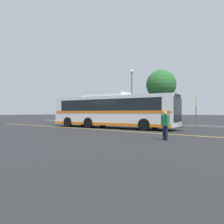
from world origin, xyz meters
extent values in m
plane|color=#262628|center=(0.00, 0.00, 0.00)|extent=(220.00, 220.00, 0.00)
cube|color=gold|center=(-0.04, -1.86, 0.00)|extent=(32.41, 0.20, 0.01)
cube|color=#99999E|center=(-0.04, 7.05, 0.07)|extent=(40.41, 0.36, 0.15)
cube|color=white|center=(-0.04, 0.34, 1.65)|extent=(12.61, 3.84, 2.67)
cube|color=black|center=(-0.04, 0.34, 2.17)|extent=(10.89, 3.71, 1.05)
cube|color=orange|center=(-0.04, 0.34, 1.52)|extent=(12.37, 3.86, 0.20)
cube|color=orange|center=(-0.04, 0.34, 0.44)|extent=(12.37, 3.85, 0.24)
cube|color=black|center=(6.15, 0.98, 1.70)|extent=(0.27, 2.26, 1.97)
cube|color=black|center=(6.15, 0.98, 2.84)|extent=(0.23, 1.80, 0.24)
cube|color=silver|center=(-0.66, 0.28, 3.16)|extent=(4.53, 2.50, 0.34)
cube|color=black|center=(6.43, 1.01, 0.55)|extent=(0.24, 1.93, 0.04)
cube|color=black|center=(6.43, 1.01, 0.35)|extent=(0.24, 1.93, 0.04)
cylinder|color=black|center=(3.66, 1.97, 0.50)|extent=(1.02, 0.38, 1.00)
cylinder|color=black|center=(3.92, -0.49, 0.50)|extent=(1.02, 0.38, 1.00)
cylinder|color=black|center=(-2.02, 1.38, 0.50)|extent=(1.02, 0.38, 1.00)
cylinder|color=black|center=(-1.76, -1.08, 0.50)|extent=(1.02, 0.38, 1.00)
cylinder|color=black|center=(-4.61, 1.11, 0.50)|extent=(1.02, 0.38, 1.00)
cylinder|color=black|center=(-4.36, -1.35, 0.50)|extent=(1.02, 0.38, 1.00)
cube|color=black|center=(-11.06, 6.18, 0.66)|extent=(4.32, 1.76, 0.72)
cube|color=black|center=(-11.17, 6.18, 1.24)|extent=(1.82, 1.53, 0.43)
cylinder|color=black|center=(-9.73, 7.01, 0.30)|extent=(0.60, 0.21, 0.60)
cylinder|color=black|center=(-9.72, 5.38, 0.30)|extent=(0.60, 0.21, 0.60)
cylinder|color=black|center=(-12.40, 6.99, 0.30)|extent=(0.60, 0.21, 0.60)
cylinder|color=black|center=(-12.39, 5.35, 0.30)|extent=(0.60, 0.21, 0.60)
cube|color=#4C3823|center=(-5.57, 5.88, 0.67)|extent=(4.48, 1.99, 0.74)
cube|color=black|center=(-5.46, 5.88, 1.30)|extent=(1.91, 1.68, 0.53)
cylinder|color=black|center=(-6.91, 4.96, 0.30)|extent=(0.61, 0.22, 0.60)
cylinder|color=black|center=(-6.97, 6.70, 0.30)|extent=(0.61, 0.22, 0.60)
cylinder|color=black|center=(-4.17, 5.05, 0.30)|extent=(0.61, 0.22, 0.60)
cylinder|color=black|center=(-4.23, 6.80, 0.30)|extent=(0.61, 0.22, 0.60)
cube|color=#4C3823|center=(0.64, 6.16, 0.67)|extent=(4.62, 2.01, 0.75)
cube|color=black|center=(0.75, 6.16, 1.31)|extent=(1.98, 1.68, 0.53)
cylinder|color=black|center=(-0.81, 5.36, 0.30)|extent=(0.61, 0.23, 0.60)
cylinder|color=black|center=(-0.74, 7.08, 0.30)|extent=(0.61, 0.23, 0.60)
cylinder|color=black|center=(2.01, 5.24, 0.30)|extent=(0.61, 0.23, 0.60)
cylinder|color=black|center=(2.08, 6.96, 0.30)|extent=(0.61, 0.23, 0.60)
cylinder|color=#191E38|center=(7.68, -5.00, 0.38)|extent=(0.14, 0.14, 0.76)
cylinder|color=#191E38|center=(7.84, -5.03, 0.38)|extent=(0.14, 0.14, 0.76)
cube|color=#1E723F|center=(7.76, -5.02, 1.06)|extent=(0.45, 0.30, 0.60)
sphere|color=tan|center=(7.76, -5.02, 1.46)|extent=(0.21, 0.21, 0.21)
cylinder|color=#59595E|center=(7.70, 0.60, 1.27)|extent=(0.07, 0.07, 2.54)
cube|color=yellow|center=(7.70, 0.60, 2.21)|extent=(0.07, 0.40, 0.56)
cylinder|color=#59595E|center=(-3.00, 8.45, 3.34)|extent=(0.14, 0.14, 6.67)
sphere|color=silver|center=(-3.00, 8.45, 6.93)|extent=(0.52, 0.52, 0.52)
cylinder|color=#513823|center=(0.88, 9.15, 1.77)|extent=(0.28, 0.28, 3.54)
sphere|color=#28662D|center=(0.88, 9.15, 4.93)|extent=(3.71, 3.71, 3.71)
camera|label=1|loc=(12.70, -16.06, 1.51)|focal=35.00mm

